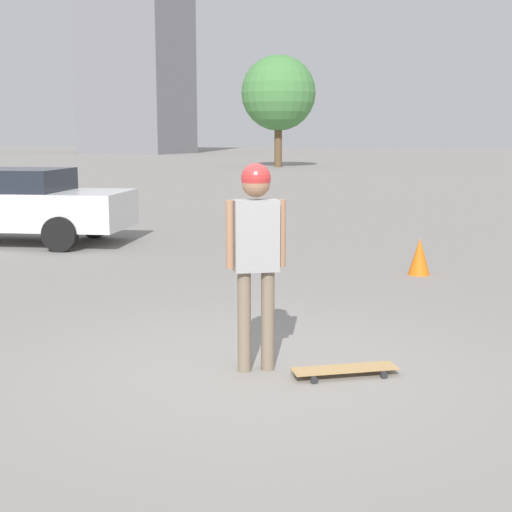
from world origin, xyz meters
TOP-DOWN VIEW (x-y plane):
  - ground_plane at (0.00, 0.00)m, footprint 220.00×220.00m
  - person at (0.00, 0.00)m, footprint 0.38×0.44m
  - skateboard at (-0.16, 0.76)m, footprint 0.71×0.87m
  - car_parked_near at (-4.95, -7.44)m, footprint 3.05×5.09m
  - building_block_distant at (-64.98, -43.61)m, footprint 8.87×10.60m
  - tree_distant at (-37.89, -15.21)m, footprint 4.78×4.78m
  - traffic_cone at (-4.96, 0.44)m, footprint 0.32×0.32m

SIDE VIEW (x-z plane):
  - ground_plane at x=0.00m, z-range 0.00..0.00m
  - skateboard at x=-0.16m, z-range 0.02..0.10m
  - traffic_cone at x=-4.96m, z-range 0.00..0.54m
  - car_parked_near at x=-4.95m, z-range 0.04..1.45m
  - person at x=0.00m, z-range 0.25..2.06m
  - tree_distant at x=-37.89m, z-range 1.15..8.26m
  - building_block_distant at x=-64.98m, z-range 0.00..30.73m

